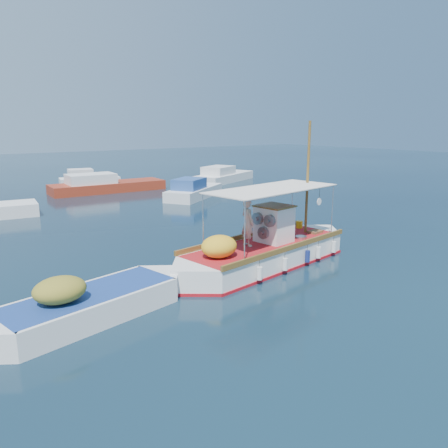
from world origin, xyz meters
TOP-DOWN VIEW (x-y plane):
  - ground at (0.00, 0.00)m, footprint 160.00×160.00m
  - fishing_caique at (0.18, -0.61)m, footprint 9.68×3.59m
  - dinghy at (-7.39, -1.35)m, footprint 6.94×3.00m
  - bg_boat_n at (2.39, 22.32)m, footprint 9.62×3.23m
  - bg_boat_ne at (6.78, 15.19)m, footprint 6.51×5.28m
  - bg_boat_e at (14.53, 21.86)m, footprint 8.19×5.54m
  - bg_boat_far_n at (2.52, 26.75)m, footprint 5.60×2.99m

SIDE VIEW (x-z plane):
  - ground at x=0.00m, z-range 0.00..0.00m
  - dinghy at x=-7.39m, z-range -0.50..1.23m
  - bg_boat_ne at x=6.78m, z-range -0.41..1.39m
  - bg_boat_far_n at x=2.52m, z-range -0.41..1.39m
  - bg_boat_n at x=2.39m, z-range -0.41..1.39m
  - bg_boat_e at x=14.53m, z-range -0.41..1.39m
  - fishing_caique at x=0.18m, z-range -2.45..3.51m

